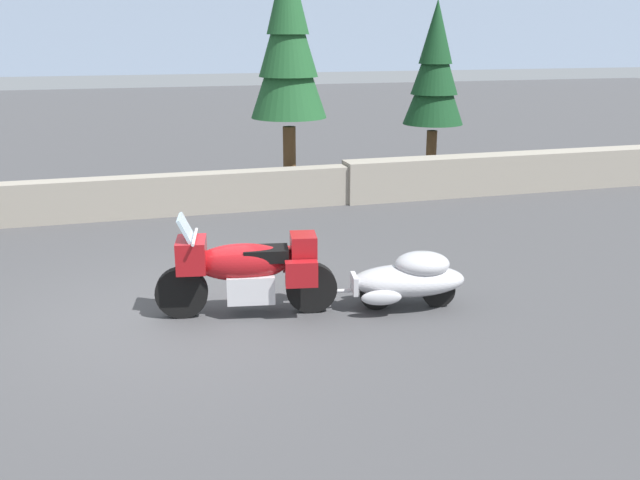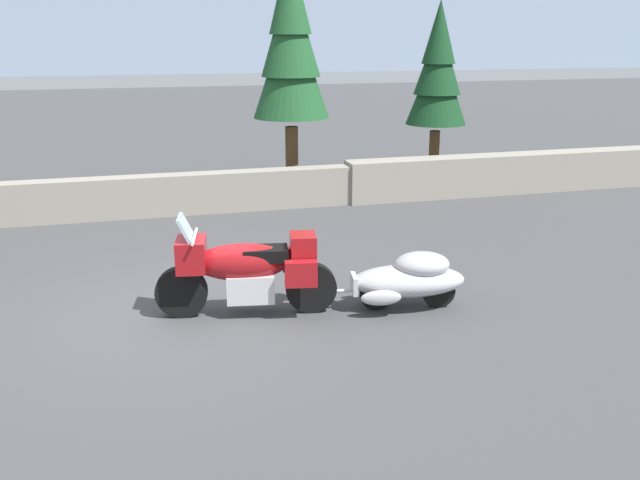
# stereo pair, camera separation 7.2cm
# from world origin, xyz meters

# --- Properties ---
(ground_plane) EXTENTS (80.00, 80.00, 0.00)m
(ground_plane) POSITION_xyz_m (0.00, 0.00, 0.00)
(ground_plane) COLOR #424244
(stone_guard_wall) EXTENTS (24.00, 0.60, 0.88)m
(stone_guard_wall) POSITION_xyz_m (0.50, 5.28, 0.43)
(stone_guard_wall) COLOR gray
(stone_guard_wall) RESTS_ON ground
(touring_motorcycle) EXTENTS (2.30, 0.98, 1.33)m
(touring_motorcycle) POSITION_xyz_m (0.89, -0.20, 0.62)
(touring_motorcycle) COLOR black
(touring_motorcycle) RESTS_ON ground
(car_shaped_trailer) EXTENTS (2.23, 0.96, 0.76)m
(car_shaped_trailer) POSITION_xyz_m (2.97, -0.55, 0.41)
(car_shaped_trailer) COLOR black
(car_shaped_trailer) RESTS_ON ground
(pine_tree_tall) EXTENTS (1.64, 1.64, 5.25)m
(pine_tree_tall) POSITION_xyz_m (3.05, 6.41, 3.29)
(pine_tree_tall) COLOR brown
(pine_tree_tall) RESTS_ON ground
(pine_tree_secondary) EXTENTS (1.43, 1.43, 4.24)m
(pine_tree_secondary) POSITION_xyz_m (6.72, 6.94, 2.65)
(pine_tree_secondary) COLOR brown
(pine_tree_secondary) RESTS_ON ground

